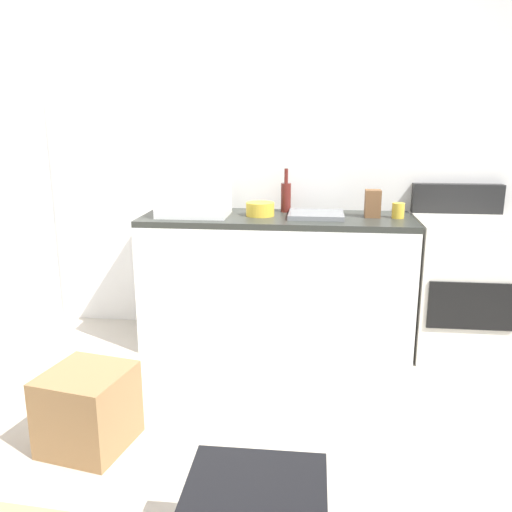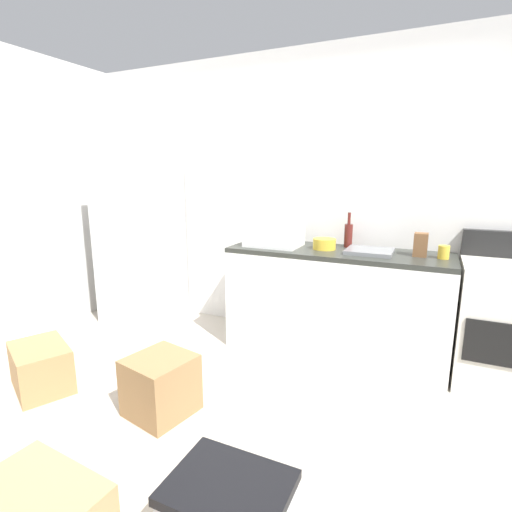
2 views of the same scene
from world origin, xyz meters
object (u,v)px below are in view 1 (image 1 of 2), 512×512
microwave (194,195)px  wine_bottle (286,196)px  mixing_bowl (260,209)px  stove_oven (459,284)px  coffee_mug (398,211)px  knife_block (373,204)px  cardboard_box_medium (88,409)px

microwave → wine_bottle: size_ratio=1.53×
wine_bottle → microwave: bearing=-160.5°
mixing_bowl → stove_oven: bearing=0.1°
coffee_mug → knife_block: knife_block is taller
coffee_mug → microwave: bearing=-178.0°
stove_oven → coffee_mug: size_ratio=11.00×
microwave → knife_block: bearing=3.4°
stove_oven → cardboard_box_medium: stove_oven is taller
coffee_mug → knife_block: (-0.16, 0.02, 0.04)m
stove_oven → knife_block: (-0.59, 0.03, 0.52)m
stove_oven → mixing_bowl: bearing=-179.9°
microwave → stove_oven: bearing=1.3°
stove_oven → mixing_bowl: 1.41m
stove_oven → wine_bottle: size_ratio=3.67×
mixing_bowl → cardboard_box_medium: (-0.68, -1.34, -0.75)m
wine_bottle → knife_block: wine_bottle is taller
stove_oven → mixing_bowl: stove_oven is taller
stove_oven → coffee_mug: 0.65m
coffee_mug → cardboard_box_medium: bearing=-139.6°
wine_bottle → coffee_mug: (0.74, -0.17, -0.06)m
wine_bottle → mixing_bowl: (-0.16, -0.17, -0.06)m
knife_block → cardboard_box_medium: size_ratio=0.47×
wine_bottle → knife_block: size_ratio=1.67×
knife_block → cardboard_box_medium: 2.14m
microwave → knife_block: 1.18m
wine_bottle → knife_block: (0.58, -0.14, -0.02)m
microwave → mixing_bowl: bearing=5.0°
microwave → mixing_bowl: 0.45m
microwave → mixing_bowl: (0.44, 0.04, -0.09)m
stove_oven → microwave: (-1.77, -0.04, 0.57)m
wine_bottle → knife_block: bearing=-13.8°
coffee_mug → stove_oven: bearing=-0.7°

